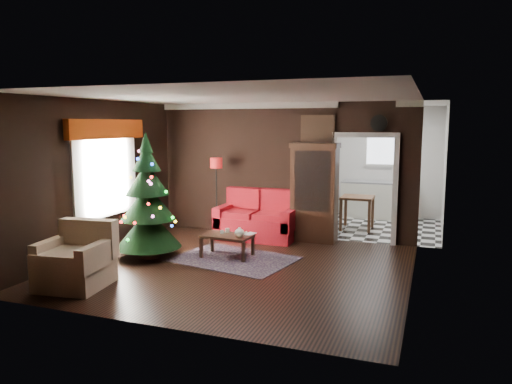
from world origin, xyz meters
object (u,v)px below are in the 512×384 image
(loveseat, at_px, (257,215))
(coffee_table, at_px, (227,246))
(wall_clock, at_px, (379,123))
(kitchen_table, at_px, (357,213))
(curio_cabinet, at_px, (314,195))
(armchair, at_px, (74,256))
(teapot, at_px, (239,233))
(christmas_tree, at_px, (148,199))
(floor_lamp, at_px, (217,196))

(loveseat, xyz_separation_m, coffee_table, (-0.02, -1.50, -0.29))
(wall_clock, xyz_separation_m, kitchen_table, (-0.55, 1.25, -2.00))
(curio_cabinet, distance_m, kitchen_table, 1.67)
(coffee_table, bearing_deg, wall_clock, 38.82)
(armchair, bearing_deg, teapot, 43.16)
(wall_clock, bearing_deg, christmas_tree, -147.07)
(floor_lamp, bearing_deg, coffee_table, -59.33)
(armchair, distance_m, teapot, 2.72)
(armchair, distance_m, coffee_table, 2.67)
(loveseat, bearing_deg, curio_cabinet, 10.83)
(armchair, bearing_deg, floor_lamp, 75.11)
(loveseat, xyz_separation_m, curio_cabinet, (1.15, 0.22, 0.45))
(curio_cabinet, bearing_deg, christmas_tree, -138.38)
(christmas_tree, bearing_deg, armchair, -94.24)
(curio_cabinet, bearing_deg, wall_clock, 8.53)
(teapot, bearing_deg, armchair, -129.69)
(curio_cabinet, height_order, floor_lamp, curio_cabinet)
(floor_lamp, distance_m, kitchen_table, 3.20)
(christmas_tree, height_order, teapot, christmas_tree)
(floor_lamp, height_order, armchair, floor_lamp)
(teapot, relative_size, kitchen_table, 0.26)
(loveseat, height_order, wall_clock, wall_clock)
(curio_cabinet, relative_size, teapot, 9.93)
(loveseat, relative_size, coffee_table, 1.94)
(floor_lamp, distance_m, armchair, 3.85)
(teapot, height_order, wall_clock, wall_clock)
(curio_cabinet, bearing_deg, floor_lamp, -175.61)
(kitchen_table, bearing_deg, wall_clock, -66.25)
(wall_clock, bearing_deg, armchair, -132.66)
(curio_cabinet, distance_m, floor_lamp, 2.10)
(floor_lamp, xyz_separation_m, teapot, (1.22, -1.70, -0.33))
(teapot, bearing_deg, floor_lamp, 125.64)
(coffee_table, bearing_deg, armchair, -122.91)
(floor_lamp, relative_size, coffee_table, 1.88)
(christmas_tree, distance_m, armchair, 1.85)
(floor_lamp, height_order, wall_clock, wall_clock)
(curio_cabinet, bearing_deg, teapot, -115.14)
(teapot, height_order, kitchen_table, kitchen_table)
(armchair, distance_m, kitchen_table, 6.30)
(floor_lamp, bearing_deg, loveseat, -3.58)
(loveseat, height_order, curio_cabinet, curio_cabinet)
(curio_cabinet, height_order, kitchen_table, curio_cabinet)
(wall_clock, height_order, kitchen_table, wall_clock)
(coffee_table, distance_m, kitchen_table, 3.64)
(kitchen_table, bearing_deg, floor_lamp, -149.90)
(coffee_table, height_order, wall_clock, wall_clock)
(christmas_tree, bearing_deg, wall_clock, 32.93)
(armchair, xyz_separation_m, kitchen_table, (3.26, 5.39, -0.09))
(christmas_tree, distance_m, wall_clock, 4.58)
(curio_cabinet, xyz_separation_m, kitchen_table, (0.65, 1.43, -0.57))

